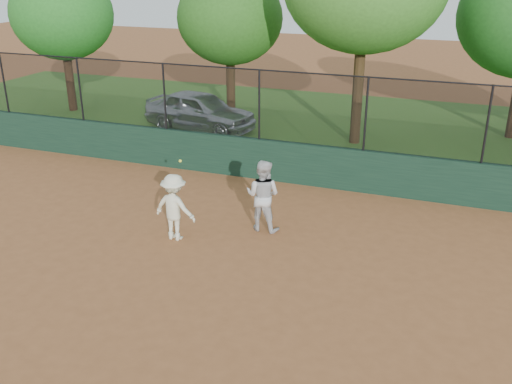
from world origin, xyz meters
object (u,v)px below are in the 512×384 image
(parked_car, at_px, (200,111))
(tree_0, at_px, (62,14))
(player_main, at_px, (174,207))
(player_second, at_px, (263,195))
(tree_1, at_px, (230,18))

(parked_car, height_order, tree_0, tree_0)
(player_main, height_order, tree_0, tree_0)
(player_second, distance_m, tree_0, 14.41)
(tree_1, bearing_deg, parked_car, -96.24)
(player_main, relative_size, tree_0, 0.36)
(parked_car, xyz_separation_m, tree_1, (0.26, 2.41, 3.13))
(player_main, bearing_deg, tree_1, 106.00)
(parked_car, height_order, player_main, player_main)
(player_second, xyz_separation_m, tree_1, (-4.83, 9.69, 3.00))
(player_main, distance_m, tree_1, 11.70)
(parked_car, height_order, player_second, player_second)
(tree_0, bearing_deg, player_second, -35.27)
(player_main, bearing_deg, player_second, 34.17)
(parked_car, xyz_separation_m, player_second, (5.09, -7.28, 0.13))
(player_second, bearing_deg, parked_car, -52.40)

